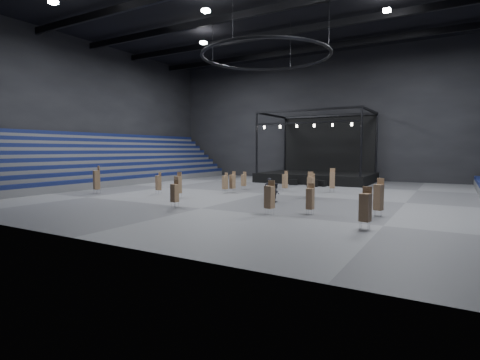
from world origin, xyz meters
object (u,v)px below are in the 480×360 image
Objects in this scene: chair_stack_5 at (285,181)px; crew_member at (276,193)px; chair_stack_14 at (379,197)px; chair_stack_1 at (332,180)px; chair_stack_2 at (270,196)px; chair_stack_4 at (225,182)px; flight_case_left at (293,182)px; chair_stack_11 at (158,182)px; chair_stack_3 at (365,207)px; stage at (319,171)px; chair_stack_7 at (310,198)px; chair_stack_8 at (97,179)px; chair_stack_0 at (178,184)px; flight_case_mid at (322,183)px; flight_case_right at (312,183)px; chair_stack_6 at (311,185)px; chair_stack_13 at (310,184)px; man_center at (269,189)px; chair_stack_10 at (175,193)px; chair_stack_12 at (244,180)px; chair_stack_9 at (233,181)px.

chair_stack_5 is 1.32× the size of crew_member.
chair_stack_14 is (10.77, -10.17, 0.17)m from chair_stack_5.
chair_stack_1 is 1.16× the size of chair_stack_5.
chair_stack_2 is 1.43× the size of crew_member.
flight_case_left is at bearing 92.92° from chair_stack_4.
chair_stack_11 reaches higher than crew_member.
stage is at bearing 122.91° from chair_stack_3.
chair_stack_7 is at bearing -140.71° from crew_member.
chair_stack_8 is (-14.92, -10.86, 0.30)m from chair_stack_5.
chair_stack_0 is 1.00× the size of chair_stack_3.
flight_case_right is (-0.87, -0.75, 0.05)m from flight_case_mid.
chair_stack_6 reaches higher than chair_stack_7.
flight_case_left is at bearing 100.55° from chair_stack_13.
chair_stack_14 reaches higher than chair_stack_7.
flight_case_right is at bearing 71.59° from chair_stack_11.
chair_stack_14 is (9.18, -17.18, 0.91)m from flight_case_mid.
flight_case_right is at bearing 114.23° from chair_stack_7.
chair_stack_10 is at bearing 34.71° from man_center.
chair_stack_6 is 9.37m from chair_stack_12.
flight_case_left is at bearing 9.86° from crew_member.
chair_stack_1 reaches higher than chair_stack_11.
chair_stack_3 is 0.85× the size of chair_stack_8.
chair_stack_8 is 1.42× the size of man_center.
chair_stack_4 is 0.98× the size of chair_stack_10.
chair_stack_7 is at bearing -138.57° from chair_stack_14.
chair_stack_4 is at bearing -165.67° from chair_stack_6.
chair_stack_2 reaches higher than chair_stack_12.
chair_stack_6 reaches higher than chair_stack_12.
chair_stack_10 is (11.99, -2.83, -0.30)m from chair_stack_8.
chair_stack_9 is 0.86× the size of chair_stack_14.
chair_stack_6 is 8.58m from chair_stack_7.
chair_stack_11 is at bearing -127.21° from flight_case_mid.
chair_stack_3 is 1.10× the size of chair_stack_5.
flight_case_right is at bearing 67.39° from chair_stack_0.
chair_stack_5 is 5.35m from chair_stack_9.
chair_stack_0 is at bearing 132.08° from chair_stack_10.
man_center is at bearing -40.35° from chair_stack_12.
flight_case_right is 19.02m from chair_stack_7.
chair_stack_1 reaches higher than chair_stack_12.
chair_stack_5 reaches higher than flight_case_mid.
flight_case_mid is 11.84m from chair_stack_9.
chair_stack_9 is 1.00× the size of chair_stack_11.
chair_stack_9 is at bearing 49.96° from crew_member.
chair_stack_7 is at bearing -71.37° from flight_case_right.
chair_stack_9 is 1.11× the size of man_center.
chair_stack_2 is at bearing -78.42° from stage.
flight_case_left is 25.30m from chair_stack_3.
man_center is at bearing -83.38° from stage.
chair_stack_0 is 0.85× the size of chair_stack_8.
chair_stack_0 is at bearing -163.12° from chair_stack_14.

